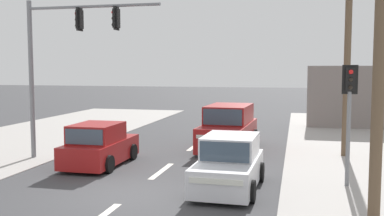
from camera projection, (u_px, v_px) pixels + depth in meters
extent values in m
plane|color=#3A3A3D|center=(129.00, 195.00, 12.24)|extent=(140.00, 140.00, 0.00)
cube|color=silver|center=(162.00, 171.00, 15.15)|extent=(0.20, 2.40, 0.01)
cube|color=silver|center=(195.00, 146.00, 20.00)|extent=(0.20, 2.40, 0.01)
cylinder|color=brown|center=(381.00, 6.00, 9.45)|extent=(0.26, 0.26, 9.54)
cylinder|color=brown|center=(348.00, 27.00, 17.26)|extent=(0.26, 0.26, 10.09)
cylinder|color=slate|center=(31.00, 80.00, 17.16)|extent=(0.18, 0.18, 6.00)
cylinder|color=slate|center=(92.00, 6.00, 16.29)|extent=(5.20, 0.20, 0.11)
cube|color=black|center=(79.00, 19.00, 16.45)|extent=(0.20, 0.26, 0.68)
cube|color=black|center=(79.00, 19.00, 16.45)|extent=(0.05, 0.44, 0.84)
sphere|color=red|center=(76.00, 13.00, 16.46)|extent=(0.13, 0.13, 0.13)
sphere|color=black|center=(77.00, 19.00, 16.48)|extent=(0.13, 0.13, 0.13)
sphere|color=black|center=(77.00, 26.00, 16.50)|extent=(0.13, 0.13, 0.13)
cube|color=black|center=(116.00, 18.00, 16.10)|extent=(0.20, 0.26, 0.68)
cube|color=black|center=(116.00, 18.00, 16.10)|extent=(0.05, 0.44, 0.84)
sphere|color=red|center=(113.00, 12.00, 16.11)|extent=(0.13, 0.13, 0.13)
sphere|color=black|center=(113.00, 18.00, 16.13)|extent=(0.13, 0.13, 0.13)
sphere|color=black|center=(113.00, 25.00, 16.15)|extent=(0.13, 0.13, 0.13)
cylinder|color=slate|center=(348.00, 139.00, 13.05)|extent=(0.12, 0.12, 2.80)
cube|color=black|center=(350.00, 80.00, 12.89)|extent=(0.27, 0.22, 0.68)
cube|color=black|center=(350.00, 80.00, 12.89)|extent=(0.44, 0.07, 0.84)
sphere|color=red|center=(351.00, 72.00, 12.76)|extent=(0.13, 0.13, 0.13)
sphere|color=black|center=(351.00, 80.00, 12.78)|extent=(0.13, 0.13, 0.13)
sphere|color=black|center=(351.00, 87.00, 12.80)|extent=(0.13, 0.13, 0.13)
cube|color=maroon|center=(228.00, 135.00, 19.12)|extent=(2.06, 4.59, 1.00)
cube|color=maroon|center=(229.00, 114.00, 19.24)|extent=(1.85, 2.78, 0.76)
cube|color=#384756|center=(222.00, 117.00, 17.93)|extent=(1.58, 0.14, 0.65)
cube|color=#384756|center=(235.00, 111.00, 20.55)|extent=(1.55, 0.14, 0.61)
cube|color=white|center=(216.00, 137.00, 16.93)|extent=(1.56, 0.12, 0.14)
cylinder|color=black|center=(244.00, 148.00, 17.56)|extent=(0.26, 0.73, 0.72)
cylinder|color=black|center=(199.00, 145.00, 18.07)|extent=(0.26, 0.73, 0.72)
cylinder|color=black|center=(254.00, 137.00, 20.23)|extent=(0.26, 0.73, 0.72)
cylinder|color=black|center=(214.00, 136.00, 20.74)|extent=(0.26, 0.73, 0.72)
cube|color=maroon|center=(101.00, 151.00, 16.07)|extent=(1.61, 3.60, 0.76)
cube|color=maroon|center=(97.00, 133.00, 15.72)|extent=(1.49, 1.90, 0.64)
cube|color=#384756|center=(108.00, 129.00, 16.66)|extent=(1.36, 0.06, 0.54)
cube|color=#384756|center=(84.00, 137.00, 14.78)|extent=(1.33, 0.06, 0.51)
cube|color=white|center=(120.00, 138.00, 17.83)|extent=(1.36, 0.04, 0.14)
cylinder|color=black|center=(94.00, 150.00, 17.36)|extent=(0.18, 0.60, 0.60)
cylinder|color=black|center=(133.00, 152.00, 17.00)|extent=(0.18, 0.60, 0.60)
cylinder|color=black|center=(65.00, 162.00, 15.19)|extent=(0.18, 0.60, 0.60)
cylinder|color=black|center=(109.00, 164.00, 14.83)|extent=(0.18, 0.60, 0.60)
cube|color=silver|center=(229.00, 172.00, 12.82)|extent=(1.69, 3.64, 0.76)
cube|color=silver|center=(230.00, 146.00, 13.04)|extent=(1.53, 1.94, 0.64)
cube|color=#384756|center=(224.00, 152.00, 12.11)|extent=(1.36, 0.10, 0.54)
cube|color=#384756|center=(236.00, 141.00, 13.98)|extent=(1.33, 0.09, 0.51)
cube|color=white|center=(216.00, 182.00, 11.05)|extent=(1.36, 0.08, 0.14)
cylinder|color=black|center=(252.00, 191.00, 11.56)|extent=(0.20, 0.60, 0.60)
cylinder|color=black|center=(192.00, 187.00, 11.96)|extent=(0.20, 0.60, 0.60)
cylinder|color=black|center=(261.00, 172.00, 13.71)|extent=(0.20, 0.60, 0.60)
cylinder|color=black|center=(210.00, 169.00, 14.11)|extent=(0.20, 0.60, 0.60)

